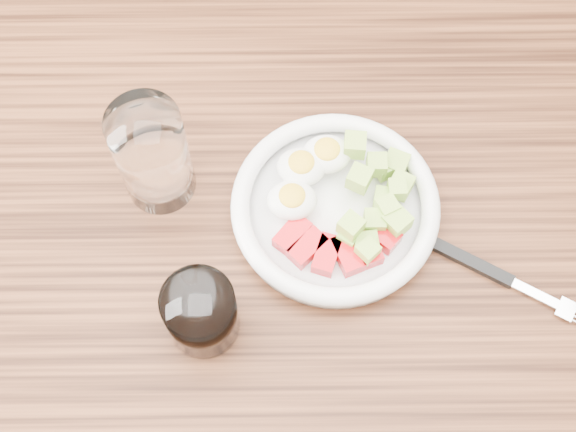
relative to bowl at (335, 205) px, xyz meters
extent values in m
plane|color=brown|center=(-0.04, -0.03, -0.79)|extent=(4.00, 4.00, 0.00)
cube|color=#5A2F19|center=(-0.04, -0.03, -0.04)|extent=(1.50, 0.90, 0.04)
cylinder|color=white|center=(0.00, 0.00, -0.02)|extent=(0.23, 0.23, 0.01)
torus|color=white|center=(0.00, 0.00, 0.00)|extent=(0.24, 0.24, 0.02)
cube|color=red|center=(-0.05, -0.04, 0.00)|extent=(0.05, 0.05, 0.02)
cube|color=red|center=(-0.03, -0.05, 0.00)|extent=(0.05, 0.05, 0.02)
cube|color=red|center=(-0.01, -0.06, 0.00)|extent=(0.04, 0.05, 0.02)
cube|color=red|center=(0.01, -0.06, 0.00)|extent=(0.04, 0.05, 0.02)
cube|color=red|center=(0.03, -0.05, 0.00)|extent=(0.04, 0.05, 0.02)
cube|color=red|center=(0.05, -0.04, 0.00)|extent=(0.05, 0.05, 0.02)
ellipsoid|color=white|center=(-0.04, 0.04, 0.01)|extent=(0.06, 0.05, 0.03)
ellipsoid|color=yellow|center=(-0.04, 0.04, 0.03)|extent=(0.03, 0.03, 0.01)
ellipsoid|color=white|center=(-0.01, 0.06, 0.01)|extent=(0.06, 0.05, 0.03)
ellipsoid|color=yellow|center=(-0.01, 0.06, 0.03)|extent=(0.03, 0.03, 0.01)
ellipsoid|color=white|center=(-0.05, 0.00, 0.01)|extent=(0.06, 0.05, 0.03)
ellipsoid|color=yellow|center=(-0.05, 0.00, 0.03)|extent=(0.03, 0.03, 0.01)
cube|color=#A9CB4E|center=(0.06, 0.04, 0.01)|extent=(0.03, 0.03, 0.02)
cube|color=#A9CB4E|center=(0.07, 0.05, 0.01)|extent=(0.03, 0.03, 0.03)
cube|color=#A9CB4E|center=(0.03, -0.05, 0.01)|extent=(0.02, 0.02, 0.02)
cube|color=#A9CB4E|center=(0.03, -0.05, 0.01)|extent=(0.03, 0.03, 0.02)
cube|color=#A9CB4E|center=(0.04, -0.02, 0.01)|extent=(0.02, 0.02, 0.02)
cube|color=#A9CB4E|center=(0.07, 0.02, 0.01)|extent=(0.03, 0.03, 0.02)
cube|color=#A9CB4E|center=(0.05, 0.01, 0.01)|extent=(0.02, 0.02, 0.02)
cube|color=#A9CB4E|center=(0.07, -0.03, 0.01)|extent=(0.04, 0.04, 0.03)
cube|color=#A9CB4E|center=(0.01, -0.04, 0.01)|extent=(0.03, 0.03, 0.02)
cube|color=#A9CB4E|center=(0.06, -0.01, 0.02)|extent=(0.03, 0.03, 0.02)
cube|color=#A9CB4E|center=(0.03, -0.06, 0.02)|extent=(0.03, 0.03, 0.02)
cube|color=#A9CB4E|center=(0.03, 0.02, 0.03)|extent=(0.03, 0.03, 0.02)
cube|color=#A9CB4E|center=(0.02, 0.06, 0.03)|extent=(0.03, 0.03, 0.02)
cube|color=#A9CB4E|center=(0.07, 0.01, 0.02)|extent=(0.02, 0.02, 0.02)
cube|color=#A9CB4E|center=(0.01, -0.04, 0.03)|extent=(0.03, 0.03, 0.02)
cube|color=#A9CB4E|center=(0.05, 0.04, 0.02)|extent=(0.02, 0.02, 0.02)
cube|color=black|center=(0.15, -0.06, -0.02)|extent=(0.10, 0.06, 0.01)
cube|color=silver|center=(0.22, -0.10, -0.02)|extent=(0.06, 0.04, 0.00)
cube|color=silver|center=(0.25, -0.12, -0.02)|extent=(0.03, 0.03, 0.00)
cylinder|color=white|center=(-0.20, 0.04, 0.05)|extent=(0.08, 0.08, 0.14)
cylinder|color=white|center=(-0.15, -0.13, 0.02)|extent=(0.08, 0.08, 0.09)
cylinder|color=black|center=(-0.15, -0.13, 0.02)|extent=(0.07, 0.07, 0.08)
camera|label=1|loc=(-0.06, -0.38, 0.83)|focal=50.00mm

